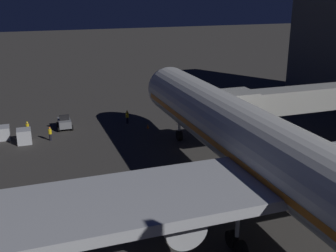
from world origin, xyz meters
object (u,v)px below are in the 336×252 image
object	(u,v)px
baggage_container_far_row	(2,133)
ground_crew_under_port_wing	(50,133)
airliner_at_gate	(298,172)
traffic_cone_nose_port	(180,123)
ground_crew_walking_aft	(127,116)
baggage_tug_lead	(64,123)
ground_crew_near_nose_gear	(28,128)
traffic_cone_nose_starboard	(148,126)
jet_bridge	(287,101)
baggage_container_mid_row	(24,136)

from	to	relation	value
baggage_container_far_row	ground_crew_under_port_wing	size ratio (longest dim) A/B	1.11
airliner_at_gate	traffic_cone_nose_port	size ratio (longest dim) A/B	103.38
airliner_at_gate	ground_crew_walking_aft	size ratio (longest dim) A/B	31.76
airliner_at_gate	ground_crew_walking_aft	xyz separation A→B (m)	(4.16, -30.24, -4.37)
baggage_tug_lead	ground_crew_near_nose_gear	world-z (taller)	baggage_tug_lead
baggage_container_far_row	traffic_cone_nose_starboard	size ratio (longest dim) A/B	3.38
jet_bridge	baggage_container_far_row	world-z (taller)	jet_bridge
baggage_tug_lead	baggage_container_mid_row	size ratio (longest dim) A/B	1.51
baggage_tug_lead	ground_crew_near_nose_gear	distance (m)	4.62
ground_crew_near_nose_gear	ground_crew_walking_aft	distance (m)	12.57
baggage_container_mid_row	ground_crew_near_nose_gear	xyz separation A→B (m)	(-0.46, -2.59, 0.15)
baggage_tug_lead	ground_crew_walking_aft	xyz separation A→B (m)	(-8.08, 0.48, 0.20)
airliner_at_gate	traffic_cone_nose_port	bearing A→B (deg)	-94.59
baggage_tug_lead	traffic_cone_nose_port	xyz separation A→B (m)	(-14.44, 3.32, -0.51)
traffic_cone_nose_starboard	baggage_tug_lead	bearing A→B (deg)	-18.31
baggage_tug_lead	baggage_container_mid_row	bearing A→B (deg)	37.02
airliner_at_gate	ground_crew_walking_aft	distance (m)	30.84
jet_bridge	baggage_container_mid_row	size ratio (longest dim) A/B	10.24
baggage_container_mid_row	ground_crew_walking_aft	distance (m)	13.41
baggage_tug_lead	traffic_cone_nose_port	world-z (taller)	baggage_tug_lead
airliner_at_gate	ground_crew_under_port_wing	size ratio (longest dim) A/B	33.87
jet_bridge	baggage_container_far_row	bearing A→B (deg)	-24.49
airliner_at_gate	baggage_tug_lead	distance (m)	33.39
jet_bridge	baggage_container_far_row	size ratio (longest dim) A/B	9.89
airliner_at_gate	jet_bridge	size ratio (longest dim) A/B	3.09
traffic_cone_nose_port	baggage_container_mid_row	bearing A→B (deg)	1.17
jet_bridge	ground_crew_under_port_wing	bearing A→B (deg)	-24.63
ground_crew_under_port_wing	traffic_cone_nose_starboard	world-z (taller)	ground_crew_under_port_wing
baggage_container_far_row	ground_crew_walking_aft	xyz separation A→B (m)	(-15.51, -0.94, 0.22)
baggage_container_far_row	traffic_cone_nose_starboard	distance (m)	17.59
baggage_container_far_row	ground_crew_walking_aft	size ratio (longest dim) A/B	1.04
traffic_cone_nose_starboard	airliner_at_gate	bearing A→B (deg)	94.59
ground_crew_walking_aft	baggage_container_far_row	bearing A→B (deg)	3.48
baggage_tug_lead	ground_crew_under_port_wing	xyz separation A→B (m)	(2.05, 3.81, 0.14)
baggage_container_far_row	traffic_cone_nose_port	world-z (taller)	baggage_container_far_row
traffic_cone_nose_starboard	ground_crew_walking_aft	bearing A→B (deg)	-55.33
baggage_container_mid_row	traffic_cone_nose_port	world-z (taller)	baggage_container_mid_row
baggage_tug_lead	ground_crew_walking_aft	world-z (taller)	baggage_tug_lead
ground_crew_under_port_wing	traffic_cone_nose_starboard	size ratio (longest dim) A/B	3.05
airliner_at_gate	traffic_cone_nose_starboard	bearing A→B (deg)	-85.41
traffic_cone_nose_starboard	ground_crew_near_nose_gear	bearing A→B (deg)	-8.59
baggage_container_mid_row	baggage_tug_lead	bearing A→B (deg)	-142.98
jet_bridge	baggage_container_far_row	xyz separation A→B (m)	(29.80, -13.58, -4.69)
ground_crew_near_nose_gear	traffic_cone_nose_port	xyz separation A→B (m)	(-18.91, 2.19, -0.71)
airliner_at_gate	baggage_container_far_row	world-z (taller)	airliner_at_gate
baggage_tug_lead	traffic_cone_nose_port	distance (m)	14.83
jet_bridge	traffic_cone_nose_starboard	bearing A→B (deg)	-43.46
ground_crew_under_port_wing	ground_crew_walking_aft	world-z (taller)	ground_crew_walking_aft
airliner_at_gate	ground_crew_near_nose_gear	size ratio (longest dim) A/B	31.85
airliner_at_gate	ground_crew_near_nose_gear	world-z (taller)	airliner_at_gate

